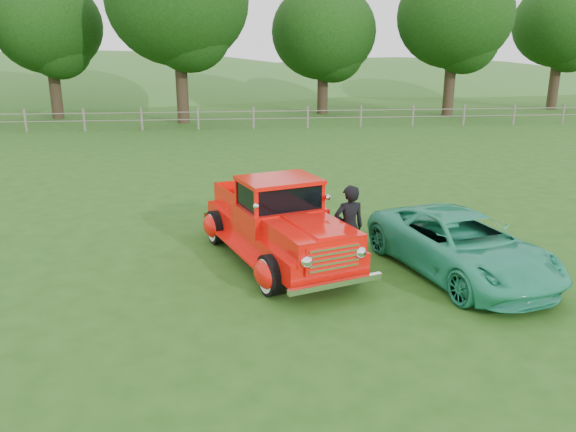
{
  "coord_description": "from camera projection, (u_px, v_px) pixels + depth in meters",
  "views": [
    {
      "loc": [
        -1.45,
        -8.98,
        4.28
      ],
      "look_at": [
        -0.35,
        1.2,
        1.2
      ],
      "focal_mm": 35.0,
      "sensor_mm": 36.0,
      "label": 1
    }
  ],
  "objects": [
    {
      "name": "distant_hills",
      "position": [
        205.0,
        124.0,
        67.44
      ],
      "size": [
        116.0,
        60.0,
        18.0
      ],
      "color": "#386926",
      "rests_on": "ground"
    },
    {
      "name": "fence_line",
      "position": [
        253.0,
        118.0,
        30.7
      ],
      "size": [
        48.0,
        0.12,
        1.2
      ],
      "color": "slate",
      "rests_on": "ground"
    },
    {
      "name": "tree_mid_west",
      "position": [
        48.0,
        26.0,
        33.75
      ],
      "size": [
        6.4,
        6.4,
        8.46
      ],
      "color": "#2F2217",
      "rests_on": "ground"
    },
    {
      "name": "tree_near_east",
      "position": [
        324.0,
        32.0,
        36.55
      ],
      "size": [
        6.8,
        6.8,
        8.33
      ],
      "color": "#2F2217",
      "rests_on": "ground"
    },
    {
      "name": "tree_near_west",
      "position": [
        177.0,
        1.0,
        31.37
      ],
      "size": [
        8.0,
        8.0,
        10.42
      ],
      "color": "#2F2217",
      "rests_on": "ground"
    },
    {
      "name": "tree_mid_east",
      "position": [
        455.0,
        16.0,
        35.2
      ],
      "size": [
        7.2,
        7.2,
        9.44
      ],
      "color": "#2F2217",
      "rests_on": "ground"
    },
    {
      "name": "tree_far_east",
      "position": [
        562.0,
        24.0,
        39.08
      ],
      "size": [
        6.6,
        6.6,
        8.86
      ],
      "color": "#2F2217",
      "rests_on": "ground"
    },
    {
      "name": "red_pickup",
      "position": [
        278.0,
        224.0,
        11.55
      ],
      "size": [
        3.34,
        5.28,
        1.78
      ],
      "rotation": [
        0.0,
        0.0,
        0.33
      ],
      "color": "black",
      "rests_on": "ground"
    },
    {
      "name": "man",
      "position": [
        349.0,
        228.0,
        11.08
      ],
      "size": [
        0.7,
        0.53,
        1.73
      ],
      "primitive_type": "imported",
      "rotation": [
        0.0,
        0.0,
        3.33
      ],
      "color": "black",
      "rests_on": "ground"
    },
    {
      "name": "teal_sedan",
      "position": [
        461.0,
        244.0,
        10.91
      ],
      "size": [
        3.06,
        4.72,
        1.21
      ],
      "primitive_type": "imported",
      "rotation": [
        0.0,
        0.0,
        0.26
      ],
      "color": "#28A378",
      "rests_on": "ground"
    },
    {
      "name": "ground",
      "position": [
        315.0,
        299.0,
        9.93
      ],
      "size": [
        140.0,
        140.0,
        0.0
      ],
      "primitive_type": "plane",
      "color": "#244C14",
      "rests_on": "ground"
    }
  ]
}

